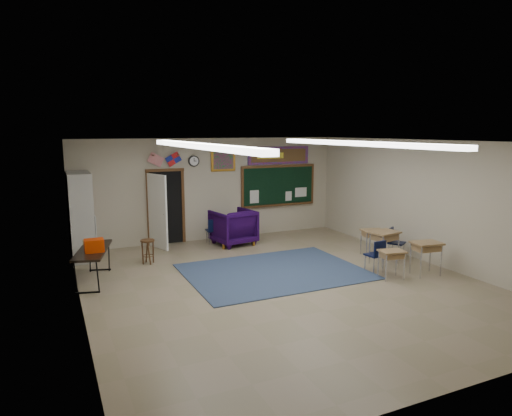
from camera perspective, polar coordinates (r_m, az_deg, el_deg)
name	(u,v)px	position (r m, az deg, el deg)	size (l,w,h in m)	color
floor	(283,283)	(9.87, 3.37, -9.40)	(9.00, 9.00, 0.00)	#84745B
back_wall	(212,189)	(13.58, -5.51, 2.35)	(8.00, 0.04, 3.00)	#AFA38E
front_wall	(461,277)	(6.02, 24.23, -7.87)	(8.00, 0.04, 3.00)	#AFA38E
left_wall	(78,232)	(8.41, -21.38, -2.82)	(0.04, 9.00, 3.00)	#AFA38E
right_wall	(428,202)	(11.88, 20.74, 0.71)	(0.04, 9.00, 3.00)	#AFA38E
ceiling	(284,142)	(9.33, 3.55, 8.29)	(8.00, 9.00, 0.04)	#B8B8B4
area_rug	(274,271)	(10.63, 2.29, -7.92)	(4.00, 3.00, 0.02)	#2D3E57
fluorescent_strips	(284,145)	(9.33, 3.55, 7.92)	(3.86, 6.00, 0.10)	white
doorway	(164,208)	(13.09, -11.48, -0.03)	(1.10, 0.89, 2.16)	black
chalkboard	(279,187)	(14.41, 2.84, 2.67)	(2.55, 0.14, 1.30)	#533217
bulletin_board	(279,155)	(14.33, 2.87, 6.59)	(2.10, 0.05, 0.55)	#AB180E
framed_art_print	(223,160)	(13.58, -4.12, 5.98)	(0.75, 0.05, 0.65)	#9F6A1E
wall_clock	(194,161)	(13.29, -7.77, 5.84)	(0.32, 0.05, 0.32)	black
wall_flags	(165,157)	(13.04, -11.35, 6.23)	(1.16, 0.06, 0.70)	red
storage_cabinet	(81,216)	(12.28, -21.03, -0.93)	(0.59, 1.25, 2.20)	#ABABA7
wingback_armchair	(233,227)	(13.04, -2.88, -2.37)	(1.07, 1.10, 1.00)	#1A0430
student_chair_reading	(212,231)	(13.20, -5.47, -2.86)	(0.36, 0.36, 0.73)	black
student_chair_desk_a	(374,256)	(10.87, 14.59, -5.80)	(0.38, 0.38, 0.76)	black
student_chair_desk_b	(397,244)	(12.12, 17.17, -4.27)	(0.39, 0.39, 0.78)	black
student_desk_front_left	(384,246)	(11.56, 15.73, -4.56)	(0.74, 0.60, 0.81)	olive
student_desk_front_right	(372,241)	(12.26, 14.35, -4.02)	(0.65, 0.54, 0.68)	olive
student_desk_back_left	(392,263)	(10.47, 16.58, -6.62)	(0.59, 0.48, 0.64)	olive
student_desk_back_right	(426,257)	(10.98, 20.47, -5.71)	(0.69, 0.56, 0.76)	olive
folding_table	(94,264)	(10.48, -19.64, -6.59)	(1.00, 1.81, 0.98)	black
wooden_stool	(148,251)	(11.49, -13.36, -5.29)	(0.34, 0.34, 0.60)	#4E3417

